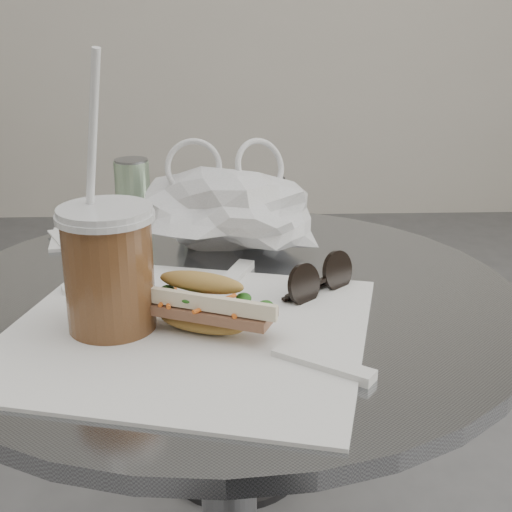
{
  "coord_description": "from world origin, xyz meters",
  "views": [
    {
      "loc": [
        0.01,
        -0.65,
        1.1
      ],
      "look_at": [
        0.04,
        0.2,
        0.79
      ],
      "focal_mm": 50.0,
      "sensor_mm": 36.0,
      "label": 1
    }
  ],
  "objects_px": {
    "chair_far": "(233,348)",
    "banh_mi": "(202,304)",
    "iced_coffee": "(109,268)",
    "cafe_table": "(229,470)",
    "drink_can": "(133,192)",
    "sunglasses": "(319,281)"
  },
  "relations": [
    {
      "from": "chair_far",
      "to": "banh_mi",
      "type": "relative_size",
      "value": 3.21
    },
    {
      "from": "chair_far",
      "to": "iced_coffee",
      "type": "distance_m",
      "value": 0.94
    },
    {
      "from": "cafe_table",
      "to": "drink_can",
      "type": "height_order",
      "value": "drink_can"
    },
    {
      "from": "sunglasses",
      "to": "drink_can",
      "type": "bearing_deg",
      "value": 87.99
    },
    {
      "from": "chair_far",
      "to": "cafe_table",
      "type": "bearing_deg",
      "value": 83.63
    },
    {
      "from": "cafe_table",
      "to": "iced_coffee",
      "type": "distance_m",
      "value": 0.39
    },
    {
      "from": "cafe_table",
      "to": "iced_coffee",
      "type": "height_order",
      "value": "iced_coffee"
    },
    {
      "from": "banh_mi",
      "to": "iced_coffee",
      "type": "bearing_deg",
      "value": -164.81
    },
    {
      "from": "cafe_table",
      "to": "sunglasses",
      "type": "bearing_deg",
      "value": -7.78
    },
    {
      "from": "chair_far",
      "to": "drink_can",
      "type": "distance_m",
      "value": 0.63
    },
    {
      "from": "chair_far",
      "to": "banh_mi",
      "type": "xyz_separation_m",
      "value": [
        -0.04,
        -0.79,
        0.47
      ]
    },
    {
      "from": "banh_mi",
      "to": "chair_far",
      "type": "bearing_deg",
      "value": 109.97
    },
    {
      "from": "cafe_table",
      "to": "iced_coffee",
      "type": "xyz_separation_m",
      "value": [
        -0.13,
        -0.11,
        0.35
      ]
    },
    {
      "from": "sunglasses",
      "to": "drink_can",
      "type": "relative_size",
      "value": 0.93
    },
    {
      "from": "cafe_table",
      "to": "banh_mi",
      "type": "xyz_separation_m",
      "value": [
        -0.03,
        -0.12,
        0.31
      ]
    },
    {
      "from": "cafe_table",
      "to": "chair_far",
      "type": "bearing_deg",
      "value": 89.21
    },
    {
      "from": "sunglasses",
      "to": "drink_can",
      "type": "distance_m",
      "value": 0.42
    },
    {
      "from": "cafe_table",
      "to": "banh_mi",
      "type": "distance_m",
      "value": 0.33
    },
    {
      "from": "chair_far",
      "to": "sunglasses",
      "type": "xyz_separation_m",
      "value": [
        0.11,
        -0.69,
        0.45
      ]
    },
    {
      "from": "drink_can",
      "to": "cafe_table",
      "type": "bearing_deg",
      "value": -62.89
    },
    {
      "from": "chair_far",
      "to": "sunglasses",
      "type": "distance_m",
      "value": 0.83
    },
    {
      "from": "chair_far",
      "to": "banh_mi",
      "type": "bearing_deg",
      "value": 81.84
    }
  ]
}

